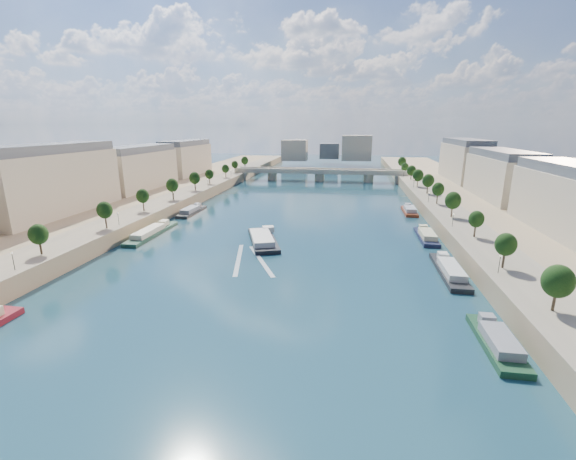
% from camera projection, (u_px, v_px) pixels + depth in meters
% --- Properties ---
extents(ground, '(700.00, 700.00, 0.00)m').
position_uv_depth(ground, '(294.00, 224.00, 145.08)').
color(ground, '#0C2835').
rests_on(ground, ground).
extents(quay_left, '(44.00, 520.00, 5.00)m').
position_uv_depth(quay_left, '(118.00, 211.00, 155.41)').
color(quay_left, '#9E8460').
rests_on(quay_left, ground).
extents(quay_right, '(44.00, 520.00, 5.00)m').
position_uv_depth(quay_right, '(500.00, 225.00, 133.43)').
color(quay_right, '#9E8460').
rests_on(quay_right, ground).
extents(pave_left, '(14.00, 520.00, 0.10)m').
position_uv_depth(pave_left, '(152.00, 206.00, 152.44)').
color(pave_left, gray).
rests_on(pave_left, quay_left).
extents(pave_right, '(14.00, 520.00, 0.10)m').
position_uv_depth(pave_right, '(455.00, 216.00, 135.04)').
color(pave_right, gray).
rests_on(pave_right, quay_right).
extents(trees_left, '(4.80, 268.80, 8.26)m').
position_uv_depth(trees_left, '(158.00, 192.00, 152.61)').
color(trees_left, '#382B1E').
rests_on(trees_left, ground).
extents(trees_right, '(4.80, 268.80, 8.26)m').
position_uv_depth(trees_right, '(444.00, 196.00, 143.43)').
color(trees_right, '#382B1E').
rests_on(trees_right, ground).
extents(lamps_left, '(0.36, 200.36, 4.28)m').
position_uv_depth(lamps_left, '(150.00, 205.00, 141.51)').
color(lamps_left, black).
rests_on(lamps_left, ground).
extents(lamps_right, '(0.36, 200.36, 4.28)m').
position_uv_depth(lamps_right, '(439.00, 206.00, 139.77)').
color(lamps_right, black).
rests_on(lamps_right, ground).
extents(buildings_left, '(16.00, 226.00, 23.20)m').
position_uv_depth(buildings_left, '(103.00, 172.00, 165.13)').
color(buildings_left, '#C0AE94').
rests_on(buildings_left, ground).
extents(buildings_right, '(16.00, 226.00, 23.20)m').
position_uv_depth(buildings_right, '(532.00, 181.00, 139.18)').
color(buildings_right, '#C0AE94').
rests_on(buildings_right, ground).
extents(skyline, '(79.00, 42.00, 22.00)m').
position_uv_depth(skyline, '(332.00, 149.00, 349.75)').
color(skyline, '#C0AE94').
rests_on(skyline, ground).
extents(bridge, '(112.00, 12.00, 8.15)m').
position_uv_depth(bridge, '(320.00, 173.00, 254.95)').
color(bridge, '#C1B79E').
rests_on(bridge, ground).
extents(tour_barge, '(15.65, 27.06, 3.66)m').
position_uv_depth(tour_barge, '(263.00, 239.00, 122.29)').
color(tour_barge, black).
rests_on(tour_barge, ground).
extents(wake, '(16.06, 25.66, 0.04)m').
position_uv_depth(wake, '(250.00, 260.00, 106.69)').
color(wake, silver).
rests_on(wake, ground).
extents(moored_barges_left, '(5.00, 158.51, 3.60)m').
position_uv_depth(moored_barges_left, '(87.00, 268.00, 98.35)').
color(moored_barges_left, '#1A1836').
rests_on(moored_barges_left, ground).
extents(moored_barges_right, '(5.00, 162.98, 3.60)m').
position_uv_depth(moored_barges_right, '(454.00, 277.00, 92.18)').
color(moored_barges_right, black).
rests_on(moored_barges_right, ground).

